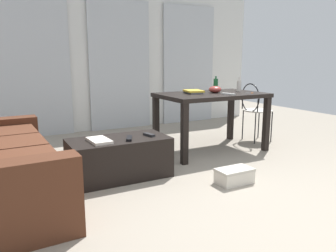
# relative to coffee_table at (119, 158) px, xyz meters

# --- Properties ---
(ground_plane) EXTENTS (9.04, 9.04, 0.00)m
(ground_plane) POSITION_rel_coffee_table_xyz_m (0.89, 0.13, -0.20)
(ground_plane) COLOR gray
(wall_back) EXTENTS (5.34, 0.10, 2.46)m
(wall_back) POSITION_rel_coffee_table_xyz_m (0.89, 2.41, 1.03)
(wall_back) COLOR silver
(wall_back) RESTS_ON ground
(curtains) EXTENTS (3.80, 0.03, 2.14)m
(curtains) POSITION_rel_coffee_table_xyz_m (0.89, 2.32, 0.87)
(curtains) COLOR #B2B7BC
(curtains) RESTS_ON ground
(coffee_table) EXTENTS (0.99, 0.51, 0.40)m
(coffee_table) POSITION_rel_coffee_table_xyz_m (0.00, 0.00, 0.00)
(coffee_table) COLOR black
(coffee_table) RESTS_ON ground
(craft_table) EXTENTS (1.34, 0.83, 0.75)m
(craft_table) POSITION_rel_coffee_table_xyz_m (1.42, 0.41, 0.45)
(craft_table) COLOR black
(craft_table) RESTS_ON ground
(wire_chair) EXTENTS (0.42, 0.43, 0.85)m
(wire_chair) POSITION_rel_coffee_table_xyz_m (2.25, 0.52, 0.32)
(wire_chair) COLOR silver
(wire_chair) RESTS_ON ground
(bottle_near) EXTENTS (0.06, 0.06, 0.19)m
(bottle_near) POSITION_rel_coffee_table_xyz_m (1.89, 0.44, 0.63)
(bottle_near) COLOR beige
(bottle_near) RESTS_ON craft_table
(bottle_far) EXTENTS (0.06, 0.06, 0.20)m
(bottle_far) POSITION_rel_coffee_table_xyz_m (1.67, 0.68, 0.64)
(bottle_far) COLOR #195B2D
(bottle_far) RESTS_ON craft_table
(bowl) EXTENTS (0.16, 0.16, 0.09)m
(bowl) POSITION_rel_coffee_table_xyz_m (1.49, 0.44, 0.59)
(bowl) COLOR #9E3833
(bowl) RESTS_ON craft_table
(book_stack) EXTENTS (0.25, 0.30, 0.04)m
(book_stack) POSITION_rel_coffee_table_xyz_m (1.20, 0.50, 0.57)
(book_stack) COLOR #4C4C51
(book_stack) RESTS_ON craft_table
(tv_remote_on_table) EXTENTS (0.09, 0.19, 0.02)m
(tv_remote_on_table) POSITION_rel_coffee_table_xyz_m (1.49, 0.17, 0.56)
(tv_remote_on_table) COLOR #B7B7B2
(tv_remote_on_table) RESTS_ON craft_table
(scissors) EXTENTS (0.10, 0.07, 0.00)m
(scissors) POSITION_rel_coffee_table_xyz_m (1.86, 0.18, 0.55)
(scissors) COLOR #9EA0A5
(scissors) RESTS_ON craft_table
(tv_remote_primary) EXTENTS (0.12, 0.19, 0.02)m
(tv_remote_primary) POSITION_rel_coffee_table_xyz_m (0.08, -0.09, 0.21)
(tv_remote_primary) COLOR black
(tv_remote_primary) RESTS_ON coffee_table
(tv_remote_secondary) EXTENTS (0.08, 0.15, 0.02)m
(tv_remote_secondary) POSITION_rel_coffee_table_xyz_m (0.31, -0.05, 0.21)
(tv_remote_secondary) COLOR #232326
(tv_remote_secondary) RESTS_ON coffee_table
(magazine) EXTENTS (0.19, 0.31, 0.03)m
(magazine) POSITION_rel_coffee_table_xyz_m (-0.21, -0.05, 0.22)
(magazine) COLOR silver
(magazine) RESTS_ON coffee_table
(shoebox) EXTENTS (0.35, 0.21, 0.15)m
(shoebox) POSITION_rel_coffee_table_xyz_m (0.92, -0.69, -0.13)
(shoebox) COLOR beige
(shoebox) RESTS_ON ground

